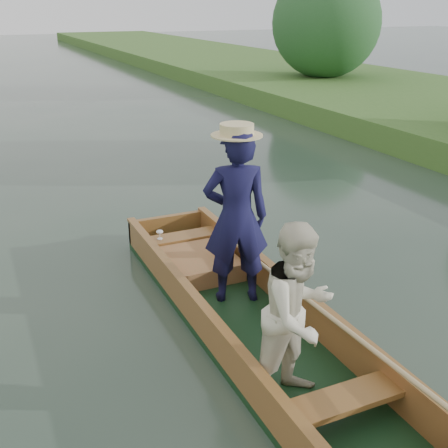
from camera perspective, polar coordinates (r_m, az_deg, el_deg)
name	(u,v)px	position (r m, az deg, el deg)	size (l,w,h in m)	color
ground	(248,330)	(5.85, 2.48, -10.67)	(120.00, 120.00, 0.00)	#283D30
trees_far	(88,33)	(13.94, -13.68, 18.34)	(23.09, 15.31, 4.53)	#47331E
punt	(252,281)	(5.48, 2.84, -5.79)	(1.16, 5.00, 2.00)	black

